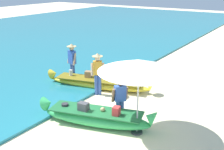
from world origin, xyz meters
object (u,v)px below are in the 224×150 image
Objects in this scene: boat_green_foreground at (96,117)px; boat_yellow_midground at (99,83)px; person_vendor_assistant at (72,60)px; patio_umbrella_large at (139,66)px; person_vendor_hatted at (98,71)px; person_tourist_customer at (120,98)px.

boat_yellow_midground is (-1.89, 2.76, -0.05)m from boat_green_foreground.
person_vendor_assistant is (-1.62, 0.12, 0.80)m from boat_yellow_midground.
boat_green_foreground reaches higher than boat_yellow_midground.
person_vendor_hatted is at bearing 146.96° from patio_umbrella_large.
patio_umbrella_large is at bearing 11.79° from boat_green_foreground.
person_vendor_assistant is at bearing 152.03° from patio_umbrella_large.
boat_yellow_midground is 3.30m from person_tourist_customer.
person_vendor_assistant is (-3.50, 2.87, 0.74)m from boat_green_foreground.
person_tourist_customer is at bearing -29.23° from person_vendor_assistant.
person_tourist_customer is (0.54, 0.61, 0.57)m from boat_green_foreground.
patio_umbrella_large is at bearing -21.35° from person_tourist_customer.
person_vendor_assistant is at bearing 160.17° from person_vendor_hatted.
person_vendor_assistant reaches higher than boat_green_foreground.
boat_yellow_midground is 4.53m from patio_umbrella_large.
person_vendor_assistant reaches higher than boat_yellow_midground.
boat_green_foreground is 4.59m from person_vendor_assistant.
person_vendor_hatted is at bearing 124.79° from boat_green_foreground.
person_vendor_hatted reaches higher than person_tourist_customer.
person_tourist_customer is at bearing -41.45° from boat_yellow_midground.
patio_umbrella_large reaches higher than person_vendor_hatted.
boat_yellow_midground is at bearing 124.41° from boat_green_foreground.
person_tourist_customer reaches higher than boat_green_foreground.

